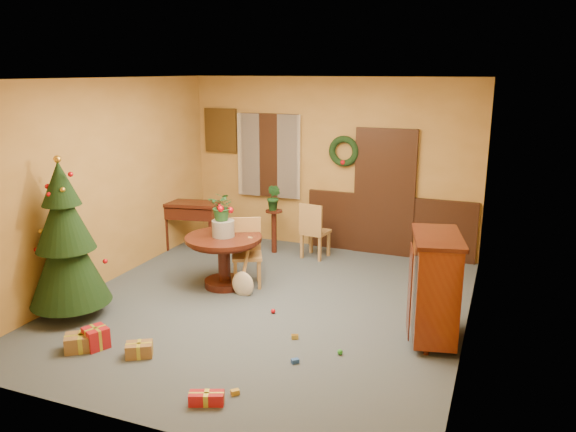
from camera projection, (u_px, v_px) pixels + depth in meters
The scene contains 21 objects.
room_envelope at pixel (341, 185), 9.45m from camera, with size 5.50×5.50×5.50m.
dining_table at pixel (224, 251), 7.91m from camera, with size 1.08×1.08×0.74m.
urn at pixel (223, 228), 7.82m from camera, with size 0.31×0.31×0.23m, color slate.
centerpiece_plant at pixel (223, 206), 7.74m from camera, with size 0.37×0.32×0.41m, color #1E4C23.
chair_near at pixel (247, 249), 8.01m from camera, with size 0.56×0.56×0.96m.
chair_far at pixel (313, 229), 9.10m from camera, with size 0.46×0.46×0.93m.
guitar at pixel (243, 269), 7.62m from camera, with size 0.32×0.15×0.76m, color beige, non-canonical shape.
plant_stand at pixel (274, 226), 9.41m from camera, with size 0.28×0.28×0.73m.
stand_plant at pixel (274, 197), 9.28m from camera, with size 0.24×0.20×0.44m, color #19471E.
christmas_tree at pixel (66, 242), 6.85m from camera, with size 0.98×0.98×2.03m.
writing_desk at pixel (191, 214), 9.54m from camera, with size 1.01×0.63×0.83m.
sideboard at pixel (435, 285), 6.29m from camera, with size 0.71×1.06×1.24m.
gift_a at pixel (81, 342), 6.19m from camera, with size 0.41×0.40×0.18m.
gift_b at pixel (96, 338), 6.23m from camera, with size 0.31×0.31×0.24m.
gift_c at pixel (139, 350), 6.05m from camera, with size 0.34×0.31×0.15m.
gift_d at pixel (207, 398), 5.19m from camera, with size 0.35×0.24×0.12m.
toy_a at pixel (295, 361), 5.91m from camera, with size 0.08×0.05×0.05m, color #244C9F.
toy_b at pixel (340, 352), 6.09m from camera, with size 0.06×0.06×0.06m, color #278F27.
toy_c at pixel (235, 392), 5.34m from camera, with size 0.08×0.05×0.05m, color gold.
toy_d at pixel (273, 311), 7.13m from camera, with size 0.06×0.06×0.06m, color red.
toy_e at pixel (295, 337), 6.45m from camera, with size 0.08×0.05×0.05m, color gold.
Camera 1 is at (2.78, -6.25, 3.00)m, focal length 35.00 mm.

